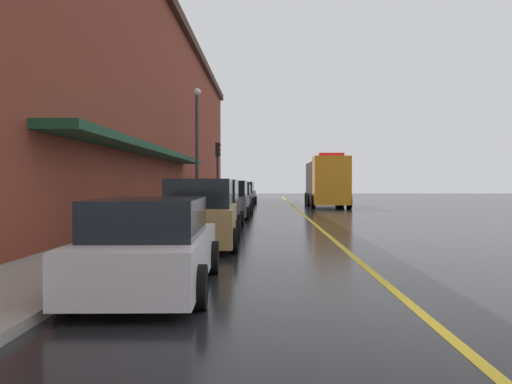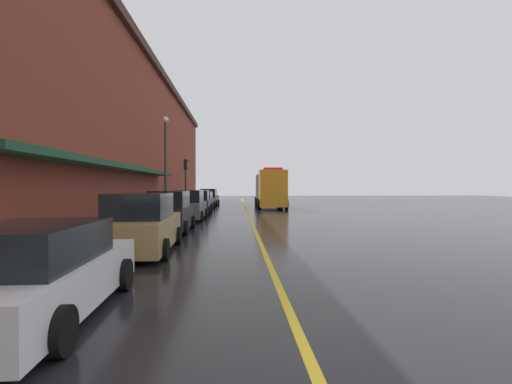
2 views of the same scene
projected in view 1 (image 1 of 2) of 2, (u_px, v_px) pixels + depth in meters
ground_plane at (301, 212)px, 31.90m from camera, size 112.00×112.00×0.00m
sidewalk_left at (197, 211)px, 32.00m from camera, size 2.40×70.00×0.15m
lane_center_stripe at (301, 212)px, 31.90m from camera, size 0.16×70.00×0.01m
brick_building_left at (66, 110)px, 31.02m from camera, size 13.84×64.00×12.08m
parked_car_0 at (151, 246)px, 8.87m from camera, size 2.18×4.86×1.53m
parked_car_1 at (201, 215)px, 14.89m from camera, size 2.24×4.95×1.89m
parked_car_2 at (217, 206)px, 20.39m from camera, size 1.96×4.40×1.90m
parked_car_3 at (230, 201)px, 26.58m from camera, size 2.04×4.51×1.88m
parked_car_4 at (235, 198)px, 31.74m from camera, size 2.19×4.39×1.81m
parked_car_5 at (239, 197)px, 37.73m from camera, size 2.07×4.92×1.63m
parked_car_6 at (244, 194)px, 43.95m from camera, size 2.13×4.63×1.85m
utility_truck at (326, 182)px, 39.17m from camera, size 2.80×8.62×3.80m
parking_meter_0 at (177, 203)px, 19.40m from camera, size 0.14×0.18×1.33m
parking_meter_1 at (218, 193)px, 36.20m from camera, size 0.14×0.18×1.33m
street_lamp_left at (197, 136)px, 29.81m from camera, size 0.44×0.44×6.94m
traffic_light_near at (218, 162)px, 35.45m from camera, size 0.38×0.36×4.30m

